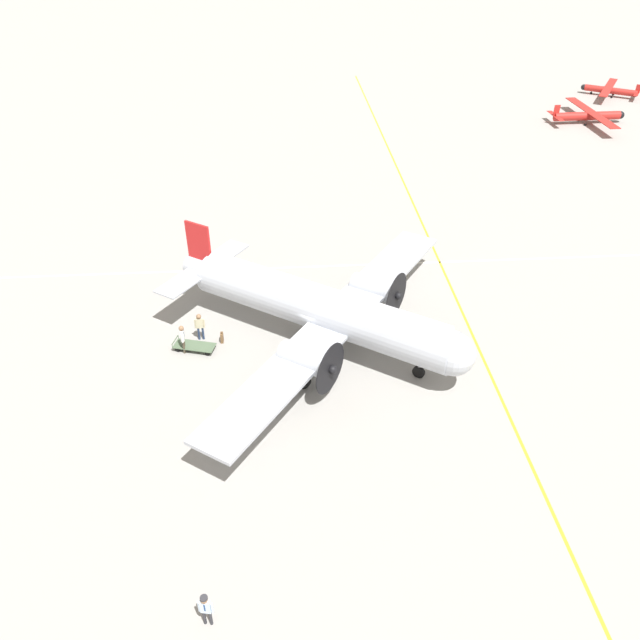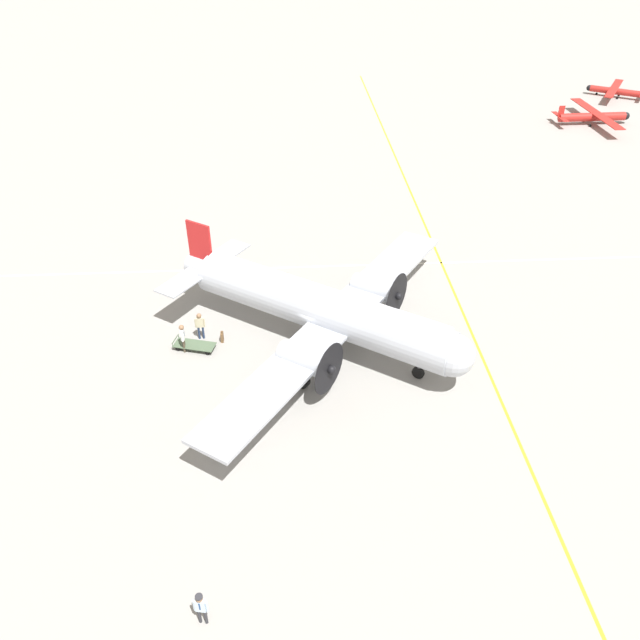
% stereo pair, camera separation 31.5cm
% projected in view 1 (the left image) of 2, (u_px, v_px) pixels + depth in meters
% --- Properties ---
extents(ground_plane, '(300.00, 300.00, 0.00)m').
position_uv_depth(ground_plane, '(320.00, 342.00, 36.69)').
color(ground_plane, gray).
extents(apron_line_eastwest, '(120.00, 0.16, 0.01)m').
position_uv_depth(apron_line_eastwest, '(473.00, 335.00, 37.21)').
color(apron_line_eastwest, gold).
rests_on(apron_line_eastwest, ground_plane).
extents(apron_line_northsouth, '(0.16, 120.00, 0.01)m').
position_uv_depth(apron_line_northsouth, '(311.00, 267.00, 43.78)').
color(apron_line_northsouth, silver).
rests_on(apron_line_northsouth, ground_plane).
extents(airliner_main, '(20.58, 18.27, 5.51)m').
position_uv_depth(airliner_main, '(326.00, 309.00, 35.12)').
color(airliner_main, '#ADB2BC').
rests_on(airliner_main, ground_plane).
extents(crew_foreground, '(0.33, 0.56, 1.69)m').
position_uv_depth(crew_foreground, '(206.00, 607.00, 22.21)').
color(crew_foreground, '#2D2D33').
rests_on(crew_foreground, ground_plane).
extents(passenger_boarding, '(0.62, 0.29, 1.81)m').
position_uv_depth(passenger_boarding, '(182.00, 336.00, 35.29)').
color(passenger_boarding, '#473D2D').
rests_on(passenger_boarding, ground_plane).
extents(ramp_agent, '(0.28, 0.61, 1.77)m').
position_uv_depth(ramp_agent, '(200.00, 324.00, 36.28)').
color(ramp_agent, navy).
rests_on(ramp_agent, ground_plane).
extents(suitcase_near_door, '(0.37, 0.15, 0.66)m').
position_uv_depth(suitcase_near_door, '(222.00, 337.00, 36.51)').
color(suitcase_near_door, brown).
rests_on(suitcase_near_door, ground_plane).
extents(baggage_cart, '(1.54, 2.54, 0.56)m').
position_uv_depth(baggage_cart, '(194.00, 346.00, 35.91)').
color(baggage_cart, '#4C6047').
rests_on(baggage_cart, ground_plane).
extents(light_aircraft_distant, '(8.30, 6.74, 1.82)m').
position_uv_depth(light_aircraft_distant, '(609.00, 90.00, 77.61)').
color(light_aircraft_distant, '#B2231E').
rests_on(light_aircraft_distant, ground_plane).
extents(light_aircraft_taxiing, '(11.18, 8.26, 2.12)m').
position_uv_depth(light_aircraft_taxiing, '(589.00, 115.00, 68.94)').
color(light_aircraft_taxiing, '#B2231E').
rests_on(light_aircraft_taxiing, ground_plane).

